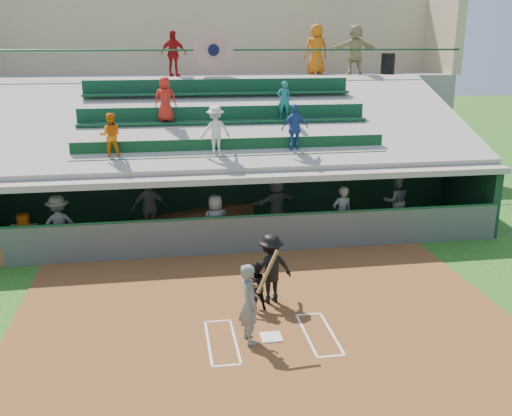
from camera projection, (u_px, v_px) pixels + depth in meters
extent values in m
plane|color=#255718|center=(271.00, 339.00, 11.82)|extent=(100.00, 100.00, 0.00)
cube|color=brown|center=(267.00, 327.00, 12.29)|extent=(11.00, 9.00, 0.02)
cube|color=silver|center=(271.00, 337.00, 11.81)|extent=(0.43, 0.43, 0.03)
cube|color=white|center=(235.00, 341.00, 11.70)|extent=(0.05, 1.80, 0.01)
cube|color=white|center=(306.00, 335.00, 11.93)|extent=(0.05, 1.80, 0.01)
cube|color=white|center=(208.00, 343.00, 11.61)|extent=(0.05, 1.80, 0.01)
cube|color=white|center=(332.00, 333.00, 12.01)|extent=(0.05, 1.80, 0.01)
cube|color=white|center=(218.00, 321.00, 12.51)|extent=(0.60, 0.05, 0.01)
cube|color=white|center=(308.00, 314.00, 12.82)|extent=(0.60, 0.05, 0.01)
cube|color=white|center=(227.00, 365.00, 10.80)|extent=(0.60, 0.05, 0.01)
cube|color=white|center=(331.00, 356.00, 11.12)|extent=(0.60, 0.05, 0.01)
cube|color=gray|center=(232.00, 233.00, 18.20)|extent=(16.00, 3.50, 0.04)
cube|color=gray|center=(212.00, 131.00, 23.95)|extent=(20.00, 3.00, 4.60)
cube|color=#505651|center=(239.00, 236.00, 16.40)|extent=(16.00, 0.06, 1.10)
cylinder|color=#164523|center=(239.00, 217.00, 16.24)|extent=(16.00, 0.08, 0.08)
cube|color=black|center=(225.00, 187.00, 19.56)|extent=(16.00, 0.25, 2.20)
cube|color=black|center=(468.00, 191.00, 19.13)|extent=(0.25, 3.50, 2.20)
cube|color=gray|center=(231.00, 167.00, 17.59)|extent=(16.40, 3.90, 0.18)
cube|color=gray|center=(220.00, 175.00, 21.20)|extent=(16.40, 3.50, 2.30)
cube|color=gray|center=(215.00, 137.00, 22.44)|extent=(16.40, 0.30, 4.60)
cube|color=gray|center=(224.00, 118.00, 18.99)|extent=(16.40, 6.51, 2.37)
cube|color=#0D3C23|center=(233.00, 156.00, 16.94)|extent=(9.40, 0.42, 0.08)
cube|color=#0C371D|center=(232.00, 146.00, 17.06)|extent=(9.40, 0.06, 0.45)
cube|color=#0C3721|center=(226.00, 122.00, 18.53)|extent=(9.40, 0.42, 0.08)
cube|color=#0D3A23|center=(225.00, 113.00, 18.65)|extent=(9.40, 0.06, 0.45)
cube|color=#0C3720|center=(219.00, 93.00, 20.12)|extent=(9.40, 0.42, 0.08)
cube|color=#0D3B24|center=(219.00, 85.00, 20.23)|extent=(9.40, 0.06, 0.45)
imported|color=orange|center=(110.00, 135.00, 16.30)|extent=(0.64, 0.50, 1.29)
imported|color=silver|center=(215.00, 130.00, 16.75)|extent=(1.02, 0.72, 1.43)
imported|color=#254394|center=(295.00, 128.00, 17.12)|extent=(0.89, 0.46, 1.44)
imported|color=red|center=(165.00, 99.00, 18.12)|extent=(0.74, 0.53, 1.42)
imported|color=#186A6C|center=(284.00, 100.00, 18.74)|extent=(0.46, 0.31, 1.23)
cylinder|color=#143E24|center=(213.00, 50.00, 21.60)|extent=(20.00, 0.07, 0.07)
cylinder|color=red|center=(213.00, 50.00, 21.58)|extent=(1.50, 0.06, 1.50)
sphere|color=#0C1033|center=(214.00, 50.00, 21.56)|extent=(0.44, 0.44, 0.44)
cube|color=tan|center=(207.00, 34.00, 24.27)|extent=(20.00, 0.40, 3.20)
cube|color=tan|center=(443.00, 34.00, 24.40)|extent=(0.40, 3.00, 3.20)
imported|color=#585A55|center=(249.00, 303.00, 11.44)|extent=(0.50, 0.68, 1.69)
cylinder|color=brown|center=(268.00, 271.00, 11.15)|extent=(0.56, 0.54, 0.75)
sphere|color=olive|center=(255.00, 285.00, 11.36)|extent=(0.10, 0.10, 0.10)
imported|color=black|center=(255.00, 286.00, 12.89)|extent=(0.67, 0.60, 1.15)
imported|color=black|center=(271.00, 268.00, 13.24)|extent=(1.20, 0.86, 1.67)
cube|color=#915C34|center=(219.00, 214.00, 19.34)|extent=(15.13, 7.32, 0.49)
cube|color=white|center=(24.00, 238.00, 16.77)|extent=(0.78, 0.59, 0.67)
cylinder|color=orange|center=(23.00, 220.00, 16.67)|extent=(0.35, 0.35, 0.35)
imported|color=#525450|center=(59.00, 225.00, 16.17)|extent=(1.24, 0.89, 1.74)
imported|color=#585A55|center=(150.00, 208.00, 17.70)|extent=(1.11, 0.54, 1.83)
imported|color=#565954|center=(216.00, 222.00, 16.57)|extent=(0.89, 0.68, 1.65)
imported|color=#5A5C57|center=(276.00, 204.00, 18.18)|extent=(1.74, 1.21, 1.81)
imported|color=#575A55|center=(342.00, 214.00, 17.28)|extent=(0.69, 0.52, 1.72)
imported|color=#5F615B|center=(396.00, 201.00, 18.59)|extent=(0.87, 0.69, 1.74)
cylinder|color=black|center=(388.00, 64.00, 23.54)|extent=(0.56, 0.56, 0.85)
imported|color=#A41213|center=(174.00, 54.00, 21.90)|extent=(1.10, 0.77, 1.73)
imported|color=#CF5E0C|center=(316.00, 49.00, 23.40)|extent=(1.03, 0.71, 2.01)
imported|color=tan|center=(355.00, 50.00, 23.17)|extent=(1.87, 0.69, 1.99)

